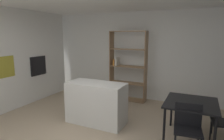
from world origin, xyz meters
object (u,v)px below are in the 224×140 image
at_px(kitchen_island, 96,103).
at_px(open_bookshelf, 127,68).
at_px(dining_table, 191,106).
at_px(dining_chair_near, 188,125).
at_px(built_in_oven, 38,66).

distance_m(kitchen_island, open_bookshelf, 1.88).
xyz_separation_m(dining_table, dining_chair_near, (-0.01, -0.53, -0.14)).
bearing_deg(kitchen_island, built_in_oven, 164.83).
height_order(open_bookshelf, dining_table, open_bookshelf).
bearing_deg(open_bookshelf, dining_table, -41.14).
xyz_separation_m(built_in_oven, dining_table, (4.33, -0.52, -0.40)).
xyz_separation_m(built_in_oven, dining_chair_near, (4.32, -1.05, -0.54)).
xyz_separation_m(built_in_oven, kitchen_island, (2.37, -0.64, -0.60)).
bearing_deg(dining_chair_near, kitchen_island, 161.61).
distance_m(built_in_oven, open_bookshelf, 2.67).
height_order(open_bookshelf, dining_chair_near, open_bookshelf).
xyz_separation_m(kitchen_island, open_bookshelf, (0.04, 1.80, 0.54)).
bearing_deg(kitchen_island, dining_table, 3.42).
relative_size(built_in_oven, open_bookshelf, 0.27).
distance_m(open_bookshelf, dining_chair_near, 2.96).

